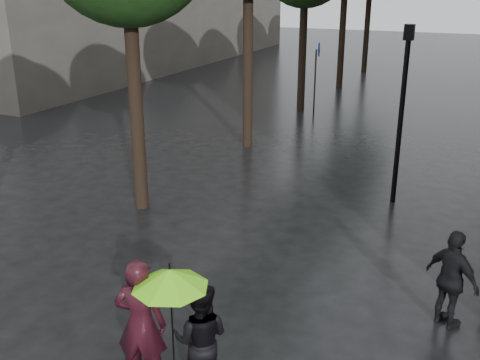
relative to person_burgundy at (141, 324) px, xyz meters
The scene contains 6 objects.
person_burgundy is the anchor object (origin of this frame).
person_black 0.82m from the person_burgundy, 16.49° to the left, with size 0.79×0.61×1.62m, color black.
lime_umbrella 0.93m from the person_burgundy, ahead, with size 0.99×0.99×1.47m.
pedestrian_walking 4.87m from the person_burgundy, 41.23° to the left, with size 0.97×0.40×1.65m, color black.
lamp_post 8.66m from the person_burgundy, 76.95° to the left, with size 0.22×0.22×4.33m.
cycle_sign 16.61m from the person_burgundy, 99.16° to the left, with size 0.16×0.54×2.96m.
Camera 1 is at (3.37, -3.65, 5.28)m, focal length 42.00 mm.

